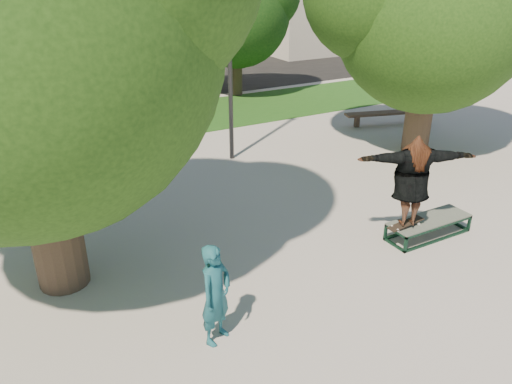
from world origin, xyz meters
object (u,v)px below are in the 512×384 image
tree_left (6,11)px  tree_right (430,2)px  car_grey (73,80)px  car_dark (91,71)px  car_silver_a (14,75)px  bystander (216,295)px  lamppost (229,43)px  bench (387,114)px  grind_box (428,227)px  car_silver_b (117,71)px

tree_left → tree_right: (10.21, 1.99, -0.33)m
car_grey → car_dark: bearing=65.8°
car_silver_a → car_dark: car_silver_a is taller
bystander → car_silver_a: size_ratio=0.35×
tree_left → car_dark: (3.79, 14.60, -3.67)m
tree_right → lamppost: bearing=158.7°
bench → car_silver_a: (-10.54, 11.06, 0.38)m
bystander → car_silver_a: bystander is taller
tree_right → grind_box: bearing=-130.9°
car_dark → car_grey: size_ratio=0.82×
lamppost → car_dark: 11.06m
bench → bystander: bearing=-127.8°
grind_box → bench: 7.67m
tree_right → car_dark: (-6.42, 12.61, -3.34)m
lamppost → bystander: (-3.50, -6.57, -2.37)m
tree_right → lamppost: 5.36m
car_silver_a → car_silver_b: bearing=-11.1°
car_dark → car_silver_b: 1.13m
car_dark → bench: bearing=-55.5°
tree_left → car_silver_b: bearing=71.2°
car_grey → bench: bearing=-36.5°
car_silver_a → car_grey: (1.95, -2.30, 0.02)m
tree_right → lamppost: tree_right is taller
bystander → bench: (9.54, 6.90, -0.40)m
lamppost → car_grey: lamppost is taller
car_grey → car_silver_b: size_ratio=1.10×
car_silver_b → car_grey: bearing=-159.9°
grind_box → car_silver_b: 16.15m
tree_left → grind_box: tree_left is taller
lamppost → grind_box: 6.73m
bystander → car_dark: bystander is taller
car_dark → tree_left: bearing=-106.0°
car_dark → car_silver_b: (1.00, -0.54, -0.01)m
grind_box → car_dark: bearing=100.3°
tree_left → lamppost: tree_left is taller
tree_right → car_dark: size_ratio=1.43×
grind_box → lamppost: bearing=104.4°
tree_left → car_silver_a: bearing=87.0°
bystander → bench: 11.78m
tree_left → bench: (11.34, 4.23, -4.04)m
tree_left → grind_box: bearing=-16.0°
bystander → car_grey: 15.69m
bench → grind_box: bearing=-109.9°
lamppost → car_dark: lamppost is taller
grind_box → car_grey: (-4.05, 14.94, 0.59)m
tree_left → grind_box: (6.79, -1.95, -4.23)m
car_grey → tree_left: bearing=-92.9°
car_grey → car_silver_b: car_grey is taller
lamppost → car_grey: bearing=105.7°
grind_box → car_grey: car_grey is taller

